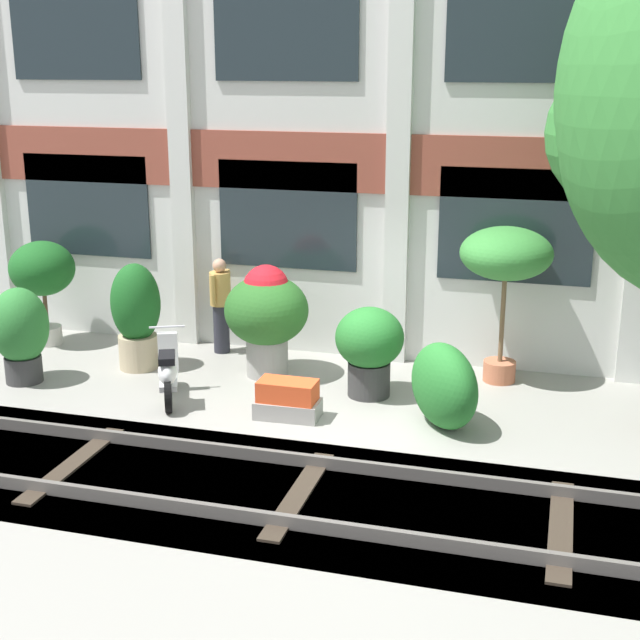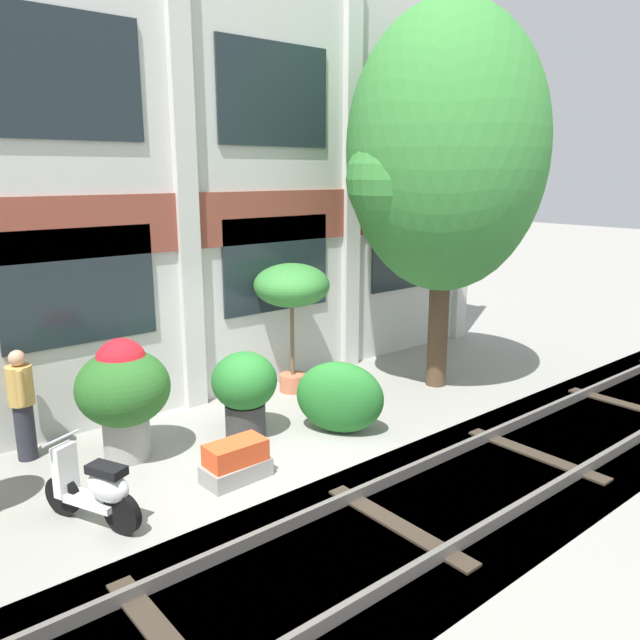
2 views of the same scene
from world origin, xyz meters
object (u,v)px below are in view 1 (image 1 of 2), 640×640
Objects in this scene: potted_plant_ribbed_drum at (136,313)px; potted_plant_stone_basin at (20,331)px; potted_plant_fluted_column at (266,312)px; resident_by_doorway at (221,303)px; potted_plant_tall_urn at (506,260)px; scooter_second_parked at (168,372)px; potted_plant_square_trough at (288,400)px; potted_plant_low_pan at (42,273)px; potted_plant_glazed_jar at (369,345)px; topiary_hedge at (444,386)px.

potted_plant_ribbed_drum is 1.71m from potted_plant_stone_basin.
resident_by_doorway is at bearing 141.80° from potted_plant_fluted_column.
potted_plant_tall_urn is 1.62× the size of potted_plant_stone_basin.
scooter_second_parked is at bearing -154.22° from potted_plant_tall_urn.
resident_by_doorway is at bearing 128.64° from potted_plant_square_trough.
potted_plant_low_pan is at bearing 111.55° from potted_plant_stone_basin.
scooter_second_parked is (-2.64, -1.00, -0.31)m from potted_plant_glazed_jar.
potted_plant_square_trough is 0.68× the size of scooter_second_parked.
potted_plant_fluted_column is 1.32× the size of scooter_second_parked.
potted_plant_stone_basin is 3.13m from resident_by_doorway.
potted_plant_low_pan reaches higher than potted_plant_stone_basin.
resident_by_doorway is at bearing 155.27° from potted_plant_glazed_jar.
potted_plant_tall_urn is 1.49× the size of resident_by_doorway.
potted_plant_ribbed_drum is at bearing 168.50° from topiary_hedge.
potted_plant_ribbed_drum is 2.18m from potted_plant_low_pan.
scooter_second_parked is 3.82m from topiary_hedge.
potted_plant_ribbed_drum is 0.95× the size of potted_plant_low_pan.
potted_plant_low_pan is 3.72m from scooter_second_parked.
potted_plant_glazed_jar is 1.00× the size of scooter_second_parked.
potted_plant_fluted_column reaches higher than topiary_hedge.
scooter_second_parked is (-4.38, -2.12, -1.41)m from potted_plant_tall_urn.
potted_plant_low_pan reaches higher than potted_plant_fluted_column.
potted_plant_low_pan is (-5.75, 0.88, 0.48)m from potted_plant_glazed_jar.
potted_plant_fluted_column is at bearing -168.51° from potted_plant_tall_urn.
potted_plant_square_trough is at bearing -40.45° from resident_by_doorway.
potted_plant_ribbed_drum reaches higher than scooter_second_parked.
potted_plant_fluted_column is at bearing -27.29° from resident_by_doorway.
scooter_second_parked is at bearing -31.27° from potted_plant_low_pan.
scooter_second_parked is (3.11, -1.89, -0.80)m from potted_plant_low_pan.
potted_plant_tall_urn is 1.71× the size of topiary_hedge.
potted_plant_tall_urn is (2.61, 2.21, 1.61)m from potted_plant_square_trough.
potted_plant_tall_urn is 5.07m from scooter_second_parked.
scooter_second_parked is at bearing 176.99° from potted_plant_square_trough.
potted_plant_square_trough is 4.24m from potted_plant_stone_basin.
potted_plant_glazed_jar is 0.95× the size of topiary_hedge.
potted_plant_ribbed_drum reaches higher than potted_plant_stone_basin.
topiary_hedge is at bearing -111.09° from scooter_second_parked.
potted_plant_square_trough is at bearing -24.31° from potted_plant_ribbed_drum.
potted_plant_tall_urn is 7.52m from potted_plant_low_pan.
potted_plant_stone_basin reaches higher than scooter_second_parked.
potted_plant_fluted_column is at bearing 156.76° from topiary_hedge.
potted_plant_square_trough is at bearing -3.44° from potted_plant_stone_basin.
potted_plant_glazed_jar is at bearing -2.89° from potted_plant_ribbed_drum.
potted_plant_square_trough is 0.61× the size of potted_plant_stone_basin.
resident_by_doorway is (-1.08, 0.85, -0.16)m from potted_plant_fluted_column.
potted_plant_fluted_column is 3.59m from potted_plant_tall_urn.
potted_plant_square_trough is 0.50× the size of potted_plant_low_pan.
scooter_second_parked is (-1.78, 0.09, 0.19)m from potted_plant_square_trough.
potted_plant_fluted_column is 1.74m from potted_plant_glazed_jar.
potted_plant_glazed_jar is 3.04m from resident_by_doorway.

